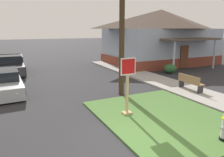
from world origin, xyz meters
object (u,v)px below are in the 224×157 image
(stop_sign, at_px, (127,88))
(parked_sedan_silver, at_px, (3,83))
(manhole_cover, at_px, (94,105))
(street_bench, at_px, (190,82))
(pickup_truck_charcoal, at_px, (10,66))

(stop_sign, distance_m, parked_sedan_silver, 7.35)
(parked_sedan_silver, bearing_deg, stop_sign, -52.01)
(manhole_cover, distance_m, street_bench, 5.62)
(stop_sign, relative_size, manhole_cover, 3.27)
(parked_sedan_silver, bearing_deg, pickup_truck_charcoal, 85.67)
(street_bench, bearing_deg, stop_sign, -164.27)
(pickup_truck_charcoal, distance_m, street_bench, 13.54)
(stop_sign, relative_size, parked_sedan_silver, 0.51)
(manhole_cover, xyz_separation_m, parked_sedan_silver, (-3.74, 4.04, 0.53))
(stop_sign, xyz_separation_m, manhole_cover, (-0.77, 1.73, -1.16))
(stop_sign, bearing_deg, parked_sedan_silver, 127.99)
(stop_sign, relative_size, street_bench, 1.46)
(stop_sign, xyz_separation_m, parked_sedan_silver, (-4.51, 5.77, -0.62))
(street_bench, bearing_deg, pickup_truck_charcoal, 130.94)
(stop_sign, distance_m, pickup_truck_charcoal, 12.29)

